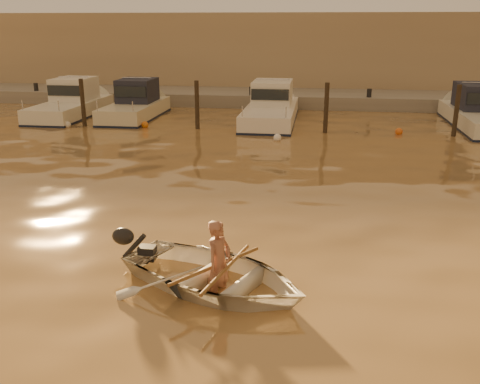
% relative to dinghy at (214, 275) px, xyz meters
% --- Properties ---
extents(ground_plane, '(160.00, 160.00, 0.00)m').
position_rel_dinghy_xyz_m(ground_plane, '(2.13, -0.09, -0.23)').
color(ground_plane, brown).
rests_on(ground_plane, ground).
extents(dinghy, '(4.06, 3.56, 0.70)m').
position_rel_dinghy_xyz_m(dinghy, '(0.00, 0.00, 0.00)').
color(dinghy, silver).
rests_on(dinghy, ground_plane).
extents(person, '(0.56, 0.65, 1.52)m').
position_rel_dinghy_xyz_m(person, '(0.09, -0.04, 0.23)').
color(person, '#985F4C').
rests_on(person, dinghy).
extents(outboard_motor, '(0.98, 0.73, 0.70)m').
position_rel_dinghy_xyz_m(outboard_motor, '(-1.37, 0.60, 0.05)').
color(outboard_motor, black).
rests_on(outboard_motor, dinghy).
extents(oar_port, '(0.48, 2.07, 0.13)m').
position_rel_dinghy_xyz_m(oar_port, '(0.23, -0.10, 0.19)').
color(oar_port, brown).
rests_on(oar_port, dinghy).
extents(oar_starboard, '(1.21, 1.78, 0.13)m').
position_rel_dinghy_xyz_m(oar_starboard, '(0.05, -0.02, 0.19)').
color(oar_starboard, brown).
rests_on(oar_starboard, dinghy).
extents(moored_boat_0, '(2.04, 6.57, 1.75)m').
position_rel_dinghy_xyz_m(moored_boat_0, '(-10.02, 15.91, 0.40)').
color(moored_boat_0, white).
rests_on(moored_boat_0, ground_plane).
extents(moored_boat_1, '(1.96, 5.92, 1.75)m').
position_rel_dinghy_xyz_m(moored_boat_1, '(-6.85, 15.91, 0.40)').
color(moored_boat_1, beige).
rests_on(moored_boat_1, ground_plane).
extents(moored_boat_2, '(2.15, 7.25, 1.75)m').
position_rel_dinghy_xyz_m(moored_boat_2, '(-0.49, 15.91, 0.40)').
color(moored_boat_2, white).
rests_on(moored_boat_2, ground_plane).
extents(piling_0, '(0.18, 0.18, 2.20)m').
position_rel_dinghy_xyz_m(piling_0, '(-8.37, 13.71, 0.67)').
color(piling_0, '#2D2319').
rests_on(piling_0, ground_plane).
extents(piling_1, '(0.18, 0.18, 2.20)m').
position_rel_dinghy_xyz_m(piling_1, '(-3.37, 13.71, 0.67)').
color(piling_1, '#2D2319').
rests_on(piling_1, ground_plane).
extents(piling_2, '(0.18, 0.18, 2.20)m').
position_rel_dinghy_xyz_m(piling_2, '(1.93, 13.71, 0.67)').
color(piling_2, '#2D2319').
rests_on(piling_2, ground_plane).
extents(piling_3, '(0.18, 0.18, 2.20)m').
position_rel_dinghy_xyz_m(piling_3, '(6.93, 13.71, 0.67)').
color(piling_3, '#2D2319').
rests_on(piling_3, ground_plane).
extents(fender_a, '(0.30, 0.30, 0.30)m').
position_rel_dinghy_xyz_m(fender_a, '(-8.96, 13.29, -0.13)').
color(fender_a, silver).
rests_on(fender_a, ground_plane).
extents(fender_b, '(0.30, 0.30, 0.30)m').
position_rel_dinghy_xyz_m(fender_b, '(-5.68, 13.77, -0.13)').
color(fender_b, orange).
rests_on(fender_b, ground_plane).
extents(fender_c, '(0.30, 0.30, 0.30)m').
position_rel_dinghy_xyz_m(fender_c, '(0.13, 11.93, -0.13)').
color(fender_c, white).
rests_on(fender_c, ground_plane).
extents(fender_d, '(0.30, 0.30, 0.30)m').
position_rel_dinghy_xyz_m(fender_d, '(4.85, 13.81, -0.13)').
color(fender_d, '#D15918').
rests_on(fender_d, ground_plane).
extents(quay, '(52.00, 4.00, 1.00)m').
position_rel_dinghy_xyz_m(quay, '(2.13, 21.41, -0.08)').
color(quay, gray).
rests_on(quay, ground_plane).
extents(waterfront_building, '(46.00, 7.00, 4.80)m').
position_rel_dinghy_xyz_m(waterfront_building, '(2.13, 26.91, 2.17)').
color(waterfront_building, '#9E8466').
rests_on(waterfront_building, quay).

